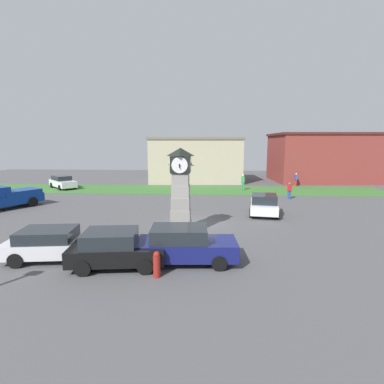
{
  "coord_description": "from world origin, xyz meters",
  "views": [
    {
      "loc": [
        0.92,
        -18.73,
        5.14
      ],
      "look_at": [
        -0.31,
        1.27,
        1.92
      ],
      "focal_mm": 28.0,
      "sensor_mm": 36.0,
      "label": 1
    }
  ],
  "objects_px": {
    "bollard_near_tower": "(157,264)",
    "clock_tower": "(181,191)",
    "car_silver_hatch": "(264,204)",
    "bollard_mid_row": "(169,251)",
    "pedestrian_near_bench": "(243,181)",
    "car_by_building": "(184,245)",
    "pedestrian_by_cars": "(296,179)",
    "car_near_tower": "(116,248)",
    "car_far_lot": "(62,182)",
    "bollard_end_row": "(180,235)",
    "car_navy_sedan": "(54,243)",
    "pickup_truck": "(6,197)",
    "pedestrian_crossing_lot": "(289,190)",
    "bollard_far_row": "(172,242)"
  },
  "relations": [
    {
      "from": "pedestrian_by_cars",
      "to": "car_near_tower",
      "type": "bearing_deg",
      "value": -119.73
    },
    {
      "from": "bollard_mid_row",
      "to": "pedestrian_near_bench",
      "type": "bearing_deg",
      "value": 75.63
    },
    {
      "from": "bollard_far_row",
      "to": "car_far_lot",
      "type": "bearing_deg",
      "value": 127.6
    },
    {
      "from": "car_far_lot",
      "to": "clock_tower",
      "type": "bearing_deg",
      "value": -47.12
    },
    {
      "from": "bollard_mid_row",
      "to": "car_by_building",
      "type": "relative_size",
      "value": 0.25
    },
    {
      "from": "car_silver_hatch",
      "to": "pedestrian_near_bench",
      "type": "height_order",
      "value": "pedestrian_near_bench"
    },
    {
      "from": "bollard_near_tower",
      "to": "pickup_truck",
      "type": "height_order",
      "value": "pickup_truck"
    },
    {
      "from": "bollard_mid_row",
      "to": "bollard_far_row",
      "type": "relative_size",
      "value": 1.06
    },
    {
      "from": "car_near_tower",
      "to": "pedestrian_near_bench",
      "type": "distance_m",
      "value": 22.96
    },
    {
      "from": "bollard_near_tower",
      "to": "pedestrian_near_bench",
      "type": "bearing_deg",
      "value": 75.79
    },
    {
      "from": "bollard_mid_row",
      "to": "car_by_building",
      "type": "height_order",
      "value": "car_by_building"
    },
    {
      "from": "clock_tower",
      "to": "pedestrian_by_cars",
      "type": "relative_size",
      "value": 3.1
    },
    {
      "from": "car_silver_hatch",
      "to": "car_navy_sedan",
      "type": "bearing_deg",
      "value": -139.68
    },
    {
      "from": "clock_tower",
      "to": "bollard_mid_row",
      "type": "height_order",
      "value": "clock_tower"
    },
    {
      "from": "car_by_building",
      "to": "pedestrian_near_bench",
      "type": "bearing_deg",
      "value": 77.24
    },
    {
      "from": "car_near_tower",
      "to": "car_navy_sedan",
      "type": "bearing_deg",
      "value": 168.96
    },
    {
      "from": "pedestrian_crossing_lot",
      "to": "clock_tower",
      "type": "bearing_deg",
      "value": -128.78
    },
    {
      "from": "car_navy_sedan",
      "to": "bollard_mid_row",
      "type": "bearing_deg",
      "value": -2.21
    },
    {
      "from": "bollard_mid_row",
      "to": "pickup_truck",
      "type": "xyz_separation_m",
      "value": [
        -14.57,
        10.29,
        0.36
      ]
    },
    {
      "from": "car_silver_hatch",
      "to": "pedestrian_crossing_lot",
      "type": "distance_m",
      "value": 7.37
    },
    {
      "from": "car_by_building",
      "to": "car_far_lot",
      "type": "xyz_separation_m",
      "value": [
        -16.13,
        21.19,
        -0.04
      ]
    },
    {
      "from": "car_navy_sedan",
      "to": "car_far_lot",
      "type": "bearing_deg",
      "value": 115.77
    },
    {
      "from": "car_navy_sedan",
      "to": "pedestrian_by_cars",
      "type": "xyz_separation_m",
      "value": [
        17.59,
        24.87,
        0.18
      ]
    },
    {
      "from": "bollard_mid_row",
      "to": "car_navy_sedan",
      "type": "bearing_deg",
      "value": 177.79
    },
    {
      "from": "car_near_tower",
      "to": "pickup_truck",
      "type": "bearing_deg",
      "value": 139.17
    },
    {
      "from": "car_navy_sedan",
      "to": "car_silver_hatch",
      "type": "relative_size",
      "value": 1.1
    },
    {
      "from": "car_navy_sedan",
      "to": "pedestrian_near_bench",
      "type": "height_order",
      "value": "pedestrian_near_bench"
    },
    {
      "from": "clock_tower",
      "to": "pedestrian_near_bench",
      "type": "height_order",
      "value": "clock_tower"
    },
    {
      "from": "clock_tower",
      "to": "car_silver_hatch",
      "type": "bearing_deg",
      "value": 40.83
    },
    {
      "from": "bollard_end_row",
      "to": "pedestrian_by_cars",
      "type": "relative_size",
      "value": 0.54
    },
    {
      "from": "bollard_end_row",
      "to": "pedestrian_near_bench",
      "type": "height_order",
      "value": "pedestrian_near_bench"
    },
    {
      "from": "car_by_building",
      "to": "pedestrian_by_cars",
      "type": "height_order",
      "value": "car_by_building"
    },
    {
      "from": "car_far_lot",
      "to": "pedestrian_near_bench",
      "type": "distance_m",
      "value": 20.91
    },
    {
      "from": "bollard_end_row",
      "to": "pedestrian_crossing_lot",
      "type": "relative_size",
      "value": 0.54
    },
    {
      "from": "bollard_near_tower",
      "to": "pedestrian_by_cars",
      "type": "height_order",
      "value": "pedestrian_by_cars"
    },
    {
      "from": "car_navy_sedan",
      "to": "pedestrian_crossing_lot",
      "type": "height_order",
      "value": "pedestrian_crossing_lot"
    },
    {
      "from": "pedestrian_by_cars",
      "to": "pedestrian_near_bench",
      "type": "bearing_deg",
      "value": -151.01
    },
    {
      "from": "car_silver_hatch",
      "to": "bollard_mid_row",
      "type": "bearing_deg",
      "value": -121.04
    },
    {
      "from": "car_navy_sedan",
      "to": "bollard_far_row",
      "type": "bearing_deg",
      "value": 11.75
    },
    {
      "from": "bollard_end_row",
      "to": "car_near_tower",
      "type": "bearing_deg",
      "value": -128.46
    },
    {
      "from": "bollard_mid_row",
      "to": "car_silver_hatch",
      "type": "height_order",
      "value": "car_silver_hatch"
    },
    {
      "from": "bollard_far_row",
      "to": "pickup_truck",
      "type": "xyz_separation_m",
      "value": [
        -14.56,
        9.0,
        0.39
      ]
    },
    {
      "from": "bollard_near_tower",
      "to": "car_by_building",
      "type": "xyz_separation_m",
      "value": [
        0.95,
        1.54,
        0.28
      ]
    },
    {
      "from": "bollard_near_tower",
      "to": "clock_tower",
      "type": "bearing_deg",
      "value": 86.58
    },
    {
      "from": "car_near_tower",
      "to": "car_far_lot",
      "type": "xyz_separation_m",
      "value": [
        -13.26,
        21.76,
        -0.02
      ]
    },
    {
      "from": "car_near_tower",
      "to": "car_by_building",
      "type": "xyz_separation_m",
      "value": [
        2.87,
        0.56,
        0.03
      ]
    },
    {
      "from": "pickup_truck",
      "to": "car_near_tower",
      "type": "bearing_deg",
      "value": -40.83
    },
    {
      "from": "bollard_near_tower",
      "to": "car_near_tower",
      "type": "bearing_deg",
      "value": 153.13
    },
    {
      "from": "car_by_building",
      "to": "pedestrian_by_cars",
      "type": "distance_m",
      "value": 27.5
    },
    {
      "from": "car_navy_sedan",
      "to": "pickup_truck",
      "type": "distance_m",
      "value": 13.74
    }
  ]
}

